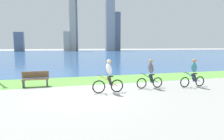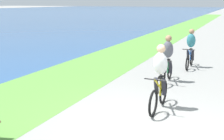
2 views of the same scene
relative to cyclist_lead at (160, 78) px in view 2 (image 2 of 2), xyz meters
The scene contains 5 objects.
ground_plane 1.39m from the cyclist_lead, behind, with size 300.00×300.00×0.00m, color gray.
grass_strip_bayside 4.11m from the cyclist_lead, 105.92° to the left, with size 120.00×3.33×0.01m, color #59933D.
cyclist_lead is the anchor object (origin of this frame).
cyclist_trailing 2.59m from the cyclist_lead, ahead, with size 1.60×0.52×1.64m.
cyclist_distant_rear 5.13m from the cyclist_lead, ahead, with size 1.64×0.52×1.65m.
Camera 2 is at (-5.52, -1.80, 2.74)m, focal length 44.00 mm.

